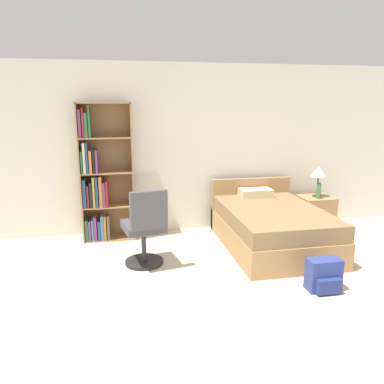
% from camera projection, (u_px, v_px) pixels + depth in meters
% --- Properties ---
extents(ground_plane, '(14.00, 14.00, 0.00)m').
position_uv_depth(ground_plane, '(293.00, 346.00, 3.15)').
color(ground_plane, beige).
extents(wall_back, '(9.00, 0.06, 2.60)m').
position_uv_depth(wall_back, '(207.00, 149.00, 5.94)').
color(wall_back, silver).
rests_on(wall_back, ground_plane).
extents(bookshelf, '(0.76, 0.30, 2.01)m').
position_uv_depth(bookshelf, '(100.00, 180.00, 5.45)').
color(bookshelf, '#AD7F51').
rests_on(bookshelf, ground_plane).
extents(bed, '(1.30, 1.92, 0.82)m').
position_uv_depth(bed, '(271.00, 226.00, 5.32)').
color(bed, '#AD7F51').
rests_on(bed, ground_plane).
extents(office_chair, '(0.56, 0.64, 1.01)m').
position_uv_depth(office_chair, '(145.00, 229.00, 4.59)').
color(office_chair, '#232326').
rests_on(office_chair, ground_plane).
extents(nightstand, '(0.53, 0.48, 0.51)m').
position_uv_depth(nightstand, '(315.00, 212.00, 6.16)').
color(nightstand, '#AD7F51').
rests_on(nightstand, ground_plane).
extents(table_lamp, '(0.25, 0.25, 0.49)m').
position_uv_depth(table_lamp, '(319.00, 173.00, 6.03)').
color(table_lamp, '#333333').
rests_on(table_lamp, nightstand).
extents(water_bottle, '(0.07, 0.07, 0.26)m').
position_uv_depth(water_bottle, '(319.00, 191.00, 5.96)').
color(water_bottle, '#3F8C4C').
rests_on(water_bottle, nightstand).
extents(backpack_blue, '(0.36, 0.26, 0.36)m').
position_uv_depth(backpack_blue, '(324.00, 276.00, 4.06)').
color(backpack_blue, navy).
rests_on(backpack_blue, ground_plane).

